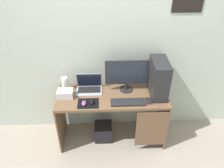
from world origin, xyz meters
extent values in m
plane|color=#9E9384|center=(0.00, 0.00, 0.00)|extent=(8.00, 8.00, 0.00)
cube|color=beige|center=(0.00, 0.32, 1.30)|extent=(4.00, 0.04, 2.60)
cube|color=black|center=(0.88, 0.29, 1.87)|extent=(0.36, 0.01, 0.26)
cube|color=brown|center=(0.00, 0.00, 0.75)|extent=(1.43, 0.55, 0.03)
cube|color=brown|center=(-0.71, 0.00, 0.37)|extent=(0.02, 0.55, 0.73)
cube|color=brown|center=(0.71, 0.00, 0.37)|extent=(0.02, 0.55, 0.73)
cube|color=brown|center=(0.50, -0.27, 0.40)|extent=(0.40, 0.01, 0.59)
cube|color=#232326|center=(0.59, 0.02, 1.01)|extent=(0.19, 0.40, 0.48)
cylinder|color=#232326|center=(0.19, 0.12, 0.78)|extent=(0.18, 0.18, 0.01)
cylinder|color=#232326|center=(0.19, 0.12, 0.83)|extent=(0.04, 0.04, 0.09)
cube|color=#232326|center=(0.19, 0.11, 1.04)|extent=(0.55, 0.02, 0.34)
cube|color=#232833|center=(0.19, 0.10, 1.04)|extent=(0.52, 0.00, 0.31)
cube|color=#9EA3A8|center=(-0.30, 0.10, 0.78)|extent=(0.34, 0.22, 0.01)
cube|color=black|center=(-0.30, 0.12, 0.78)|extent=(0.30, 0.14, 0.00)
cube|color=#9EA3A8|center=(-0.30, 0.19, 0.89)|extent=(0.34, 0.04, 0.22)
cube|color=black|center=(-0.30, 0.19, 0.89)|extent=(0.31, 0.04, 0.19)
cylinder|color=white|center=(-0.62, 0.16, 0.86)|extent=(0.08, 0.08, 0.18)
cube|color=silver|center=(-0.60, 0.00, 0.82)|extent=(0.20, 0.14, 0.10)
cube|color=#232326|center=(0.19, -0.16, 0.78)|extent=(0.42, 0.14, 0.02)
cube|color=black|center=(-0.30, -0.15, 0.77)|extent=(0.26, 0.20, 0.00)
ellipsoid|color=black|center=(-0.26, -0.14, 0.79)|extent=(0.06, 0.10, 0.03)
ellipsoid|color=#8C4C99|center=(-0.35, -0.17, 0.79)|extent=(0.06, 0.10, 0.03)
cube|color=#232326|center=(0.45, -0.14, 0.77)|extent=(0.07, 0.13, 0.01)
cube|color=black|center=(-0.13, -0.01, 0.12)|extent=(0.25, 0.25, 0.25)
camera|label=1|loc=(-0.09, -2.30, 2.54)|focal=35.95mm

